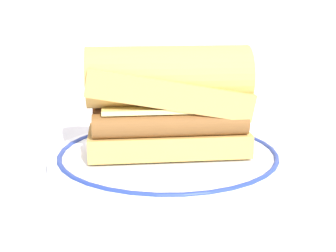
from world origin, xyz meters
TOP-DOWN VIEW (x-y plane):
  - ground_plane at (0.00, 0.00)m, footprint 1.50×1.50m
  - plate at (-0.02, 0.02)m, footprint 0.28×0.28m
  - sausage_sandwich at (-0.02, 0.02)m, footprint 0.20×0.14m

SIDE VIEW (x-z plane):
  - ground_plane at x=0.00m, z-range 0.00..0.00m
  - plate at x=-0.02m, z-range 0.00..0.02m
  - sausage_sandwich at x=-0.02m, z-range 0.02..0.14m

